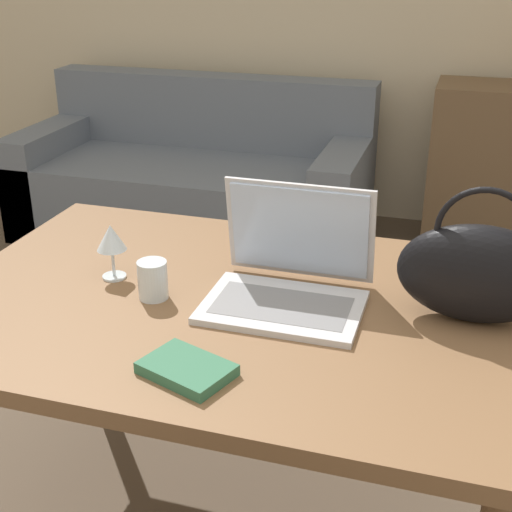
{
  "coord_description": "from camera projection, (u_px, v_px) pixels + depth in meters",
  "views": [
    {
      "loc": [
        0.39,
        -0.62,
        1.52
      ],
      "look_at": [
        -0.04,
        0.81,
        0.85
      ],
      "focal_mm": 50.0,
      "sensor_mm": 36.0,
      "label": 1
    }
  ],
  "objects": [
    {
      "name": "wine_glass",
      "position": [
        111.0,
        240.0,
        1.76
      ],
      "size": [
        0.07,
        0.07,
        0.14
      ],
      "color": "silver",
      "rests_on": "dining_table"
    },
    {
      "name": "book",
      "position": [
        187.0,
        369.0,
        1.4
      ],
      "size": [
        0.2,
        0.17,
        0.02
      ],
      "rotation": [
        0.0,
        0.0,
        -0.35
      ],
      "color": "#336B4C",
      "rests_on": "dining_table"
    },
    {
      "name": "laptop",
      "position": [
        291.0,
        270.0,
        1.68
      ],
      "size": [
        0.37,
        0.31,
        0.26
      ],
      "color": "silver",
      "rests_on": "dining_table"
    },
    {
      "name": "drinking_glass",
      "position": [
        153.0,
        280.0,
        1.69
      ],
      "size": [
        0.07,
        0.07,
        0.09
      ],
      "color": "silver",
      "rests_on": "dining_table"
    },
    {
      "name": "couch",
      "position": [
        196.0,
        182.0,
        3.93
      ],
      "size": [
        1.86,
        0.86,
        0.82
      ],
      "color": "slate",
      "rests_on": "ground_plane"
    },
    {
      "name": "dining_table",
      "position": [
        229.0,
        326.0,
        1.73
      ],
      "size": [
        1.38,
        0.97,
        0.73
      ],
      "color": "brown",
      "rests_on": "ground_plane"
    },
    {
      "name": "handbag",
      "position": [
        478.0,
        272.0,
        1.56
      ],
      "size": [
        0.35,
        0.13,
        0.32
      ],
      "color": "black",
      "rests_on": "dining_table"
    }
  ]
}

